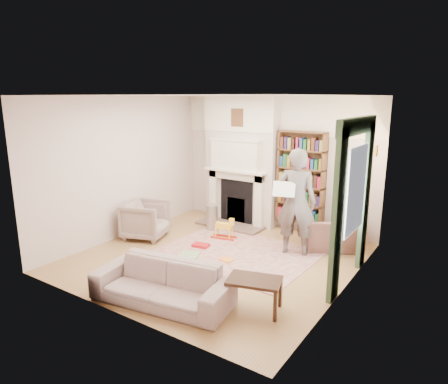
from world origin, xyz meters
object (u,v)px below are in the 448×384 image
Objects in this scene: armchair_left at (146,220)px; paraffin_heater at (212,217)px; bookcase at (301,177)px; coffee_table at (254,295)px; armchair_reading at (330,232)px; man_reading at (296,202)px; rocking_horse at (224,228)px; sofa at (162,284)px.

paraffin_heater is (0.83, 1.12, -0.10)m from armchair_left.
bookcase is at bearing 29.61° from paraffin_heater.
coffee_table is at bearing -76.66° from bookcase.
armchair_left is (-3.29, -1.47, 0.05)m from armchair_reading.
man_reading reaches higher than paraffin_heater.
armchair_left is at bearing -5.53° from armchair_reading.
man_reading is at bearing -92.22° from armchair_left.
bookcase is 2.27× the size of armchair_left.
man_reading reaches higher than armchair_left.
bookcase is at bearing -69.36° from armchair_left.
armchair_reading is 0.51× the size of man_reading.
bookcase reaches higher than paraffin_heater.
armchair_left is at bearing -126.59° from paraffin_heater.
man_reading is at bearing -70.55° from bookcase.
rocking_horse is (-1.49, -0.07, -0.74)m from man_reading.
paraffin_heater is (-2.38, 2.40, 0.05)m from coffee_table.
coffee_table is (0.37, -2.15, -0.74)m from man_reading.
armchair_reading is at bearing -33.12° from bookcase.
bookcase is 3.68× the size of rocking_horse.
coffee_table is 1.27× the size of paraffin_heater.
man_reading is at bearing 23.56° from armchair_reading.
coffee_table is at bearing -130.87° from armchair_left.
sofa is at bearing 39.85° from armchair_reading.
bookcase is 2.05m from paraffin_heater.
sofa is 1.01× the size of man_reading.
armchair_left reaches higher than armchair_reading.
armchair_reading is 3.60m from armchair_left.
coffee_table is 3.38m from paraffin_heater.
armchair_left is at bearing 0.60° from man_reading.
armchair_reading reaches higher than coffee_table.
armchair_left reaches higher than paraffin_heater.
bookcase is 3.36× the size of paraffin_heater.
bookcase is 1.34m from armchair_reading.
rocking_horse is at bearing 115.68° from coffee_table.
armchair_left is 1.17× the size of coffee_table.
paraffin_heater reaches higher than coffee_table.
coffee_table is (1.15, 0.52, -0.06)m from sofa.
bookcase is 2.64× the size of coffee_table.
coffee_table is at bearing 15.48° from sofa.
paraffin_heater is at bearing 103.95° from sofa.
paraffin_heater is (-2.46, -0.35, -0.04)m from armchair_reading.
sofa is (-0.37, -3.83, -0.89)m from bookcase.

